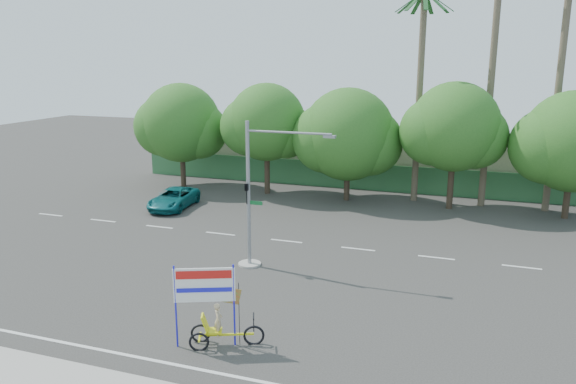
% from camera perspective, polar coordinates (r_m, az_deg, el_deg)
% --- Properties ---
extents(ground, '(120.00, 120.00, 0.00)m').
position_cam_1_polar(ground, '(23.27, -2.05, -11.47)').
color(ground, '#33302D').
rests_on(ground, ground).
extents(fence, '(38.00, 0.08, 2.00)m').
position_cam_1_polar(fence, '(42.77, 8.37, 1.50)').
color(fence, '#336B3D').
rests_on(fence, ground).
extents(building_left, '(12.00, 8.00, 4.00)m').
position_cam_1_polar(building_left, '(49.57, -2.03, 4.47)').
color(building_left, beige).
rests_on(building_left, ground).
extents(building_right, '(14.00, 8.00, 3.60)m').
position_cam_1_polar(building_right, '(46.34, 19.25, 2.82)').
color(building_right, beige).
rests_on(building_right, ground).
extents(tree_far_left, '(7.14, 6.00, 7.96)m').
position_cam_1_polar(tree_far_left, '(43.75, -10.87, 6.67)').
color(tree_far_left, '#473828').
rests_on(tree_far_left, ground).
extents(tree_left, '(6.66, 5.60, 8.07)m').
position_cam_1_polar(tree_left, '(40.70, -2.23, 6.82)').
color(tree_left, '#473828').
rests_on(tree_left, ground).
extents(tree_center, '(7.62, 6.40, 7.85)m').
position_cam_1_polar(tree_center, '(39.01, 6.04, 5.58)').
color(tree_center, '#473828').
rests_on(tree_center, ground).
extents(tree_right, '(6.90, 5.80, 8.36)m').
position_cam_1_polar(tree_right, '(37.96, 16.48, 6.05)').
color(tree_right, '#473828').
rests_on(tree_right, ground).
extents(tree_far_right, '(7.38, 6.20, 7.94)m').
position_cam_1_polar(tree_far_right, '(38.36, 26.91, 4.32)').
color(tree_far_right, '#473828').
rests_on(tree_far_right, ground).
extents(palm_tall, '(3.73, 3.79, 17.45)m').
position_cam_1_polar(palm_tall, '(39.14, 20.20, 13.68)').
color(palm_tall, '#70604C').
rests_on(palm_tall, ground).
extents(palm_mid, '(3.73, 3.79, 15.45)m').
position_cam_1_polar(palm_mid, '(39.38, 26.00, 11.60)').
color(palm_mid, '#70604C').
rests_on(palm_mid, ground).
extents(palm_short, '(3.73, 3.79, 14.45)m').
position_cam_1_polar(palm_short, '(39.37, 13.32, 11.79)').
color(palm_short, '#70604C').
rests_on(palm_short, ground).
extents(traffic_signal, '(4.72, 1.10, 7.00)m').
position_cam_1_polar(traffic_signal, '(26.52, -3.43, -1.59)').
color(traffic_signal, gray).
rests_on(traffic_signal, ground).
extents(trike_billboard, '(2.88, 1.43, 3.04)m').
position_cam_1_polar(trike_billboard, '(19.99, -7.54, -12.11)').
color(trike_billboard, black).
rests_on(trike_billboard, ground).
extents(pickup_truck, '(2.61, 4.89, 1.31)m').
position_cam_1_polar(pickup_truck, '(38.15, -11.55, -0.65)').
color(pickup_truck, '#0E6063').
rests_on(pickup_truck, ground).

